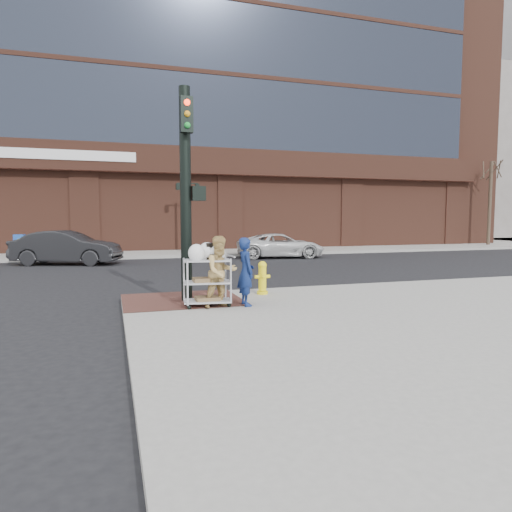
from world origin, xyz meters
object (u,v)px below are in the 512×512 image
object	(u,v)px
traffic_signal_pole	(187,188)
minivan_white	(281,246)
lamp_post	(188,209)
pedestrian_tan	(221,272)
woman_blue	(246,272)
sedan_dark	(67,248)
fire_hydrant	(262,277)
utility_cart	(207,278)

from	to	relation	value
traffic_signal_pole	minivan_white	xyz separation A→B (m)	(6.82, 11.79, -2.19)
lamp_post	traffic_signal_pole	world-z (taller)	traffic_signal_pole
traffic_signal_pole	pedestrian_tan	world-z (taller)	traffic_signal_pole
woman_blue	pedestrian_tan	distance (m)	0.59
sedan_dark	pedestrian_tan	bearing A→B (deg)	-143.31
sedan_dark	fire_hydrant	world-z (taller)	sedan_dark
pedestrian_tan	sedan_dark	size ratio (longest dim) A/B	0.34
traffic_signal_pole	fire_hydrant	world-z (taller)	traffic_signal_pole
pedestrian_tan	minivan_white	xyz separation A→B (m)	(6.25, 12.83, -0.30)
traffic_signal_pole	fire_hydrant	size ratio (longest dim) A/B	5.81
pedestrian_tan	minivan_white	bearing A→B (deg)	49.70
utility_cart	fire_hydrant	xyz separation A→B (m)	(1.69, 1.19, -0.21)
minivan_white	utility_cart	xyz separation A→B (m)	(-6.52, -12.64, 0.15)
lamp_post	fire_hydrant	size ratio (longest dim) A/B	4.65
sedan_dark	fire_hydrant	size ratio (longest dim) A/B	5.43
pedestrian_tan	fire_hydrant	world-z (taller)	pedestrian_tan
minivan_white	lamp_post	bearing A→B (deg)	60.49
pedestrian_tan	utility_cart	distance (m)	0.36
fire_hydrant	traffic_signal_pole	bearing A→B (deg)	-170.20
lamp_post	utility_cart	xyz separation A→B (m)	(-2.18, -16.08, -1.82)
minivan_white	utility_cart	bearing A→B (deg)	161.61
pedestrian_tan	sedan_dark	world-z (taller)	pedestrian_tan
utility_cart	fire_hydrant	world-z (taller)	utility_cart
traffic_signal_pole	fire_hydrant	bearing A→B (deg)	9.80
lamp_post	minivan_white	xyz separation A→B (m)	(4.34, -3.44, -1.98)
traffic_signal_pole	minivan_white	bearing A→B (deg)	59.95
lamp_post	pedestrian_tan	xyz separation A→B (m)	(-1.91, -16.28, -1.68)
lamp_post	woman_blue	xyz separation A→B (m)	(-1.33, -16.23, -1.70)
pedestrian_tan	minivan_white	size ratio (longest dim) A/B	0.34
sedan_dark	utility_cart	size ratio (longest dim) A/B	3.28
pedestrian_tan	utility_cart	world-z (taller)	pedestrian_tan
sedan_dark	fire_hydrant	bearing A→B (deg)	-135.00
fire_hydrant	lamp_post	bearing A→B (deg)	88.12
woman_blue	minivan_white	bearing A→B (deg)	-25.97
pedestrian_tan	fire_hydrant	distance (m)	2.02
woman_blue	pedestrian_tan	xyz separation A→B (m)	(-0.59, -0.05, 0.02)
lamp_post	woman_blue	size ratio (longest dim) A/B	2.60
sedan_dark	minivan_white	world-z (taller)	sedan_dark
minivan_white	fire_hydrant	xyz separation A→B (m)	(-4.83, -11.44, -0.05)
lamp_post	fire_hydrant	xyz separation A→B (m)	(-0.49, -14.88, -2.03)
lamp_post	woman_blue	bearing A→B (deg)	-94.68
sedan_dark	utility_cart	xyz separation A→B (m)	(3.95, -12.27, 0.03)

